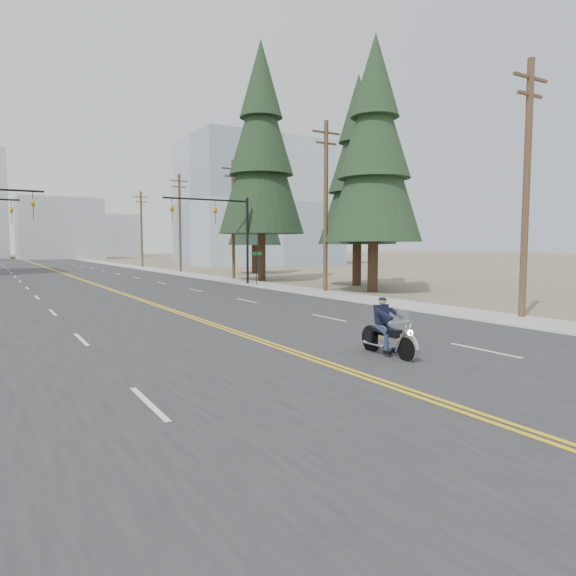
{
  "coord_description": "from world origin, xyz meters",
  "views": [
    {
      "loc": [
        -7.69,
        -5.9,
        3.13
      ],
      "look_at": [
        1.75,
        9.96,
        1.6
      ],
      "focal_mm": 32.0,
      "sensor_mm": 36.0,
      "label": 1
    }
  ],
  "objects": [
    {
      "name": "ground_plane",
      "position": [
        0.0,
        0.0,
        0.0
      ],
      "size": [
        400.0,
        400.0,
        0.0
      ],
      "primitive_type": "plane",
      "color": "#776D56",
      "rests_on": "ground"
    },
    {
      "name": "road",
      "position": [
        0.0,
        70.0,
        0.01
      ],
      "size": [
        20.0,
        200.0,
        0.01
      ],
      "primitive_type": "cube",
      "color": "#303033",
      "rests_on": "ground"
    },
    {
      "name": "sidewalk_right",
      "position": [
        11.5,
        70.0,
        0.01
      ],
      "size": [
        3.0,
        200.0,
        0.01
      ],
      "primitive_type": "cube",
      "color": "#A5A5A0",
      "rests_on": "ground"
    },
    {
      "name": "traffic_mast_right",
      "position": [
        8.98,
        32.0,
        4.94
      ],
      "size": [
        7.1,
        0.26,
        7.0
      ],
      "color": "black",
      "rests_on": "ground"
    },
    {
      "name": "street_sign",
      "position": [
        10.8,
        30.0,
        1.8
      ],
      "size": [
        0.9,
        0.06,
        2.62
      ],
      "color": "black",
      "rests_on": "ground"
    },
    {
      "name": "utility_pole_a",
      "position": [
        12.5,
        8.0,
        5.73
      ],
      "size": [
        2.2,
        0.3,
        11.0
      ],
      "color": "brown",
      "rests_on": "ground"
    },
    {
      "name": "utility_pole_b",
      "position": [
        12.5,
        23.0,
        5.98
      ],
      "size": [
        2.2,
        0.3,
        11.5
      ],
      "color": "brown",
      "rests_on": "ground"
    },
    {
      "name": "utility_pole_c",
      "position": [
        12.5,
        38.0,
        5.73
      ],
      "size": [
        2.2,
        0.3,
        11.0
      ],
      "color": "brown",
      "rests_on": "ground"
    },
    {
      "name": "utility_pole_d",
      "position": [
        12.5,
        53.0,
        5.98
      ],
      "size": [
        2.2,
        0.3,
        11.5
      ],
      "color": "brown",
      "rests_on": "ground"
    },
    {
      "name": "utility_pole_e",
      "position": [
        12.5,
        70.0,
        5.73
      ],
      "size": [
        2.2,
        0.3,
        11.0
      ],
      "color": "brown",
      "rests_on": "ground"
    },
    {
      "name": "glass_building",
      "position": [
        32.0,
        70.0,
        10.0
      ],
      "size": [
        24.0,
        16.0,
        20.0
      ],
      "primitive_type": "cube",
      "color": "#9EB5CC",
      "rests_on": "ground"
    },
    {
      "name": "haze_bldg_b",
      "position": [
        8.0,
        125.0,
        7.0
      ],
      "size": [
        18.0,
        14.0,
        14.0
      ],
      "primitive_type": "cube",
      "color": "#ADB2B7",
      "rests_on": "ground"
    },
    {
      "name": "haze_bldg_c",
      "position": [
        40.0,
        110.0,
        9.0
      ],
      "size": [
        16.0,
        12.0,
        18.0
      ],
      "primitive_type": "cube",
      "color": "#B7BCC6",
      "rests_on": "ground"
    },
    {
      "name": "haze_bldg_e",
      "position": [
        25.0,
        150.0,
        6.0
      ],
      "size": [
        14.0,
        14.0,
        12.0
      ],
      "primitive_type": "cube",
      "color": "#B7BCC6",
      "rests_on": "ground"
    },
    {
      "name": "motorcyclist",
      "position": [
        2.08,
        4.96,
        0.83
      ],
      "size": [
        0.95,
        2.14,
        1.66
      ],
      "primitive_type": null,
      "rotation": [
        0.0,
        0.0,
        3.12
      ],
      "color": "black",
      "rests_on": "ground"
    },
    {
      "name": "conifer_near",
      "position": [
        14.89,
        20.86,
        9.75
      ],
      "size": [
        6.41,
        6.41,
        16.98
      ],
      "rotation": [
        0.0,
        0.0,
        -0.21
      ],
      "color": "#382619",
      "rests_on": "ground"
    },
    {
      "name": "conifer_mid",
      "position": [
        17.53,
        25.91,
        9.3
      ],
      "size": [
        6.07,
        6.07,
        16.2
      ],
      "rotation": [
        0.0,
        0.0,
        -0.23
      ],
      "color": "#382619",
      "rests_on": "ground"
    },
    {
      "name": "conifer_tall",
      "position": [
        13.73,
        34.69,
        12.03
      ],
      "size": [
        7.54,
        7.54,
        20.95
      ],
      "rotation": [
        0.0,
        0.0,
        -0.18
      ],
      "color": "#382619",
      "rests_on": "ground"
    },
    {
      "name": "conifer_far",
      "position": [
        18.61,
        45.56,
        9.13
      ],
      "size": [
        5.94,
        5.94,
        15.92
      ],
      "rotation": [
        0.0,
        0.0,
        0.22
      ],
      "color": "#382619",
      "rests_on": "ground"
    }
  ]
}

